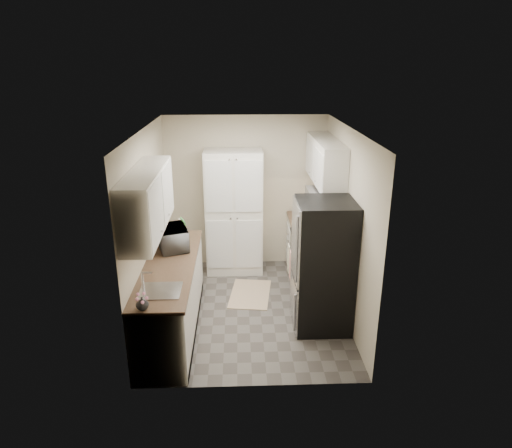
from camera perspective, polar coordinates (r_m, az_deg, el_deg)
name	(u,v)px	position (r m, az deg, el deg)	size (l,w,h in m)	color
ground	(249,309)	(6.52, -0.90, -10.60)	(3.20, 3.20, 0.00)	#56514C
room_shell	(247,199)	(5.85, -1.16, 3.20)	(2.64, 3.24, 2.52)	beige
pantry_cabinet	(234,212)	(7.31, -2.76, 1.46)	(0.90, 0.55, 2.00)	silver
base_cabinet_left	(172,298)	(5.99, -10.46, -9.07)	(0.60, 2.30, 0.88)	silver
countertop_left	(170,265)	(5.78, -10.74, -5.08)	(0.63, 2.33, 0.04)	brown
base_cabinet_right	(308,247)	(7.47, 6.49, -2.82)	(0.60, 0.80, 0.88)	silver
countertop_right	(309,220)	(7.30, 6.62, 0.51)	(0.63, 0.83, 0.04)	brown
electric_range	(315,265)	(6.73, 7.36, -5.15)	(0.71, 0.78, 1.13)	#B7B7BC
refrigerator	(323,266)	(5.85, 8.43, -5.17)	(0.70, 0.72, 1.70)	#B7B7BC
microwave	(173,238)	(6.17, -10.35, -1.74)	(0.53, 0.36, 0.29)	#BCBCC1
wine_bottle	(169,227)	(6.60, -10.88, -0.42)	(0.07, 0.07, 0.27)	black
flower_vase	(142,303)	(4.81, -14.05, -9.59)	(0.13, 0.13, 0.14)	white
cutting_board	(184,228)	(6.56, -8.97, -0.48)	(0.02, 0.21, 0.27)	green
toaster_oven	(311,212)	(7.28, 6.94, 1.52)	(0.30, 0.38, 0.22)	#A9AAAD
fruit_basket	(312,202)	(7.24, 6.96, 2.75)	(0.24, 0.24, 0.10)	#DA640B
kitchen_mat	(250,294)	(6.89, -0.73, -8.72)	(0.57, 0.91, 0.01)	#D0AF8B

